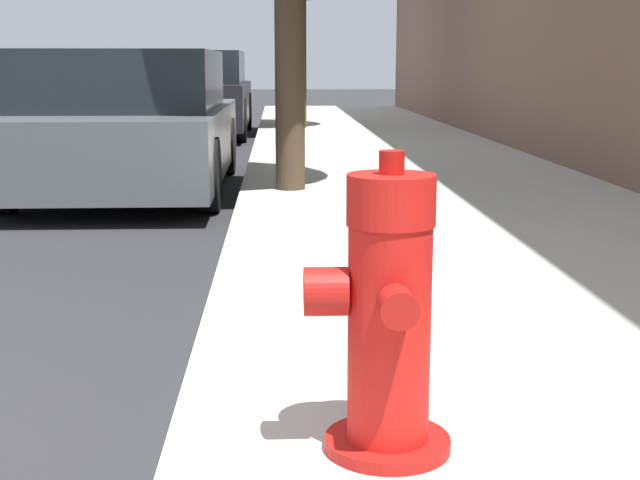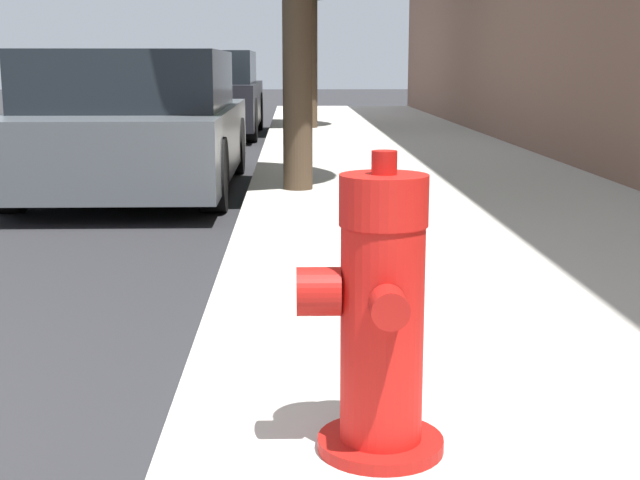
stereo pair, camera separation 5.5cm
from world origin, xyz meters
name	(u,v)px [view 2 (the right image)]	position (x,y,z in m)	size (l,w,h in m)	color
fire_hydrant	(379,319)	(2.32, 0.10, 0.53)	(0.40, 0.41, 0.81)	#A91511
parked_car_near	(137,124)	(0.64, 6.25, 0.63)	(1.83, 4.16, 1.30)	#4C5156
parked_car_mid	(203,95)	(0.61, 12.78, 0.67)	(1.87, 4.07, 1.38)	black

